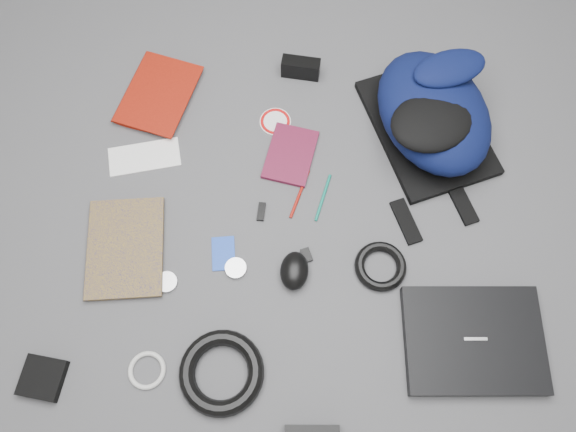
{
  "coord_description": "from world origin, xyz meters",
  "views": [
    {
      "loc": [
        0.0,
        -0.51,
        1.33
      ],
      "look_at": [
        0.0,
        0.0,
        0.02
      ],
      "focal_mm": 35.0,
      "sensor_mm": 36.0,
      "label": 1
    }
  ],
  "objects_px": {
    "backpack": "(434,112)",
    "compact_camera": "(301,68)",
    "dvd_case": "(290,155)",
    "mouse": "(294,271)",
    "laptop": "(473,340)",
    "textbook_red": "(129,86)",
    "comic_book": "(87,250)",
    "pouch": "(43,378)"
  },
  "relations": [
    {
      "from": "backpack",
      "to": "compact_camera",
      "type": "bearing_deg",
      "value": 132.92
    },
    {
      "from": "dvd_case",
      "to": "backpack",
      "type": "bearing_deg",
      "value": 26.74
    },
    {
      "from": "compact_camera",
      "to": "mouse",
      "type": "xyz_separation_m",
      "value": [
        -0.02,
        -0.58,
        -0.0
      ]
    },
    {
      "from": "laptop",
      "to": "textbook_red",
      "type": "height_order",
      "value": "laptop"
    },
    {
      "from": "comic_book",
      "to": "dvd_case",
      "type": "distance_m",
      "value": 0.57
    },
    {
      "from": "dvd_case",
      "to": "pouch",
      "type": "relative_size",
      "value": 1.8
    },
    {
      "from": "textbook_red",
      "to": "pouch",
      "type": "bearing_deg",
      "value": -80.29
    },
    {
      "from": "comic_book",
      "to": "dvd_case",
      "type": "xyz_separation_m",
      "value": [
        0.5,
        0.27,
        -0.0
      ]
    },
    {
      "from": "compact_camera",
      "to": "comic_book",
      "type": "bearing_deg",
      "value": -126.19
    },
    {
      "from": "pouch",
      "to": "comic_book",
      "type": "bearing_deg",
      "value": 79.08
    },
    {
      "from": "laptop",
      "to": "textbook_red",
      "type": "distance_m",
      "value": 1.12
    },
    {
      "from": "laptop",
      "to": "textbook_red",
      "type": "xyz_separation_m",
      "value": [
        -0.88,
        0.69,
        -0.0
      ]
    },
    {
      "from": "mouse",
      "to": "laptop",
      "type": "bearing_deg",
      "value": -16.15
    },
    {
      "from": "textbook_red",
      "to": "compact_camera",
      "type": "height_order",
      "value": "compact_camera"
    },
    {
      "from": "backpack",
      "to": "mouse",
      "type": "xyz_separation_m",
      "value": [
        -0.36,
        -0.41,
        -0.06
      ]
    },
    {
      "from": "backpack",
      "to": "comic_book",
      "type": "relative_size",
      "value": 1.62
    },
    {
      "from": "compact_camera",
      "to": "laptop",
      "type": "bearing_deg",
      "value": -53.06
    },
    {
      "from": "comic_book",
      "to": "compact_camera",
      "type": "bearing_deg",
      "value": 41.28
    },
    {
      "from": "dvd_case",
      "to": "laptop",
      "type": "bearing_deg",
      "value": -34.67
    },
    {
      "from": "laptop",
      "to": "compact_camera",
      "type": "bearing_deg",
      "value": 117.84
    },
    {
      "from": "backpack",
      "to": "laptop",
      "type": "relative_size",
      "value": 1.31
    },
    {
      "from": "textbook_red",
      "to": "pouch",
      "type": "xyz_separation_m",
      "value": [
        -0.11,
        -0.78,
        -0.0
      ]
    },
    {
      "from": "comic_book",
      "to": "mouse",
      "type": "xyz_separation_m",
      "value": [
        0.51,
        -0.05,
        0.02
      ]
    },
    {
      "from": "mouse",
      "to": "pouch",
      "type": "bearing_deg",
      "value": -151.22
    },
    {
      "from": "backpack",
      "to": "pouch",
      "type": "height_order",
      "value": "backpack"
    },
    {
      "from": "backpack",
      "to": "compact_camera",
      "type": "xyz_separation_m",
      "value": [
        -0.34,
        0.18,
        -0.06
      ]
    },
    {
      "from": "dvd_case",
      "to": "compact_camera",
      "type": "distance_m",
      "value": 0.26
    },
    {
      "from": "mouse",
      "to": "comic_book",
      "type": "bearing_deg",
      "value": 179.03
    },
    {
      "from": "dvd_case",
      "to": "mouse",
      "type": "xyz_separation_m",
      "value": [
        0.01,
        -0.32,
        0.02
      ]
    },
    {
      "from": "pouch",
      "to": "dvd_case",
      "type": "bearing_deg",
      "value": 45.86
    },
    {
      "from": "laptop",
      "to": "dvd_case",
      "type": "xyz_separation_m",
      "value": [
        -0.43,
        0.48,
        -0.01
      ]
    },
    {
      "from": "textbook_red",
      "to": "compact_camera",
      "type": "bearing_deg",
      "value": 23.94
    },
    {
      "from": "comic_book",
      "to": "pouch",
      "type": "bearing_deg",
      "value": -104.83
    },
    {
      "from": "dvd_case",
      "to": "mouse",
      "type": "relative_size",
      "value": 1.73
    },
    {
      "from": "dvd_case",
      "to": "compact_camera",
      "type": "bearing_deg",
      "value": 97.96
    },
    {
      "from": "textbook_red",
      "to": "comic_book",
      "type": "height_order",
      "value": "textbook_red"
    },
    {
      "from": "mouse",
      "to": "pouch",
      "type": "xyz_separation_m",
      "value": [
        -0.57,
        -0.25,
        -0.01
      ]
    },
    {
      "from": "laptop",
      "to": "comic_book",
      "type": "xyz_separation_m",
      "value": [
        -0.93,
        0.21,
        -0.01
      ]
    },
    {
      "from": "compact_camera",
      "to": "backpack",
      "type": "bearing_deg",
      "value": -18.68
    },
    {
      "from": "laptop",
      "to": "mouse",
      "type": "relative_size",
      "value": 3.3
    },
    {
      "from": "textbook_red",
      "to": "dvd_case",
      "type": "relative_size",
      "value": 1.43
    },
    {
      "from": "backpack",
      "to": "pouch",
      "type": "relative_size",
      "value": 4.5
    }
  ]
}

